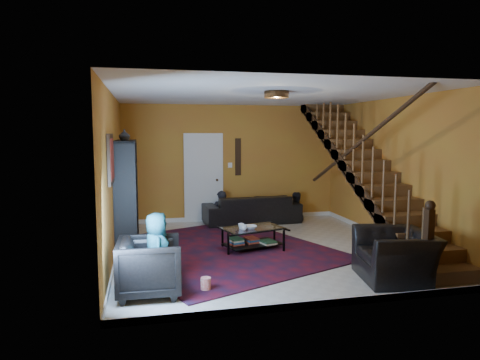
% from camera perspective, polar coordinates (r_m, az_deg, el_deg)
% --- Properties ---
extents(floor, '(5.50, 5.50, 0.00)m').
position_cam_1_polar(floor, '(8.01, 2.95, -9.14)').
color(floor, beige).
rests_on(floor, ground).
extents(room, '(5.50, 5.50, 5.50)m').
position_cam_1_polar(room, '(9.04, -7.59, -7.07)').
color(room, '#AC5C26').
rests_on(room, ground).
extents(staircase, '(0.95, 5.02, 3.18)m').
position_cam_1_polar(staircase, '(8.57, 16.80, 1.13)').
color(staircase, brown).
rests_on(staircase, floor).
extents(bookshelf, '(0.35, 1.80, 2.00)m').
position_cam_1_polar(bookshelf, '(8.12, -14.79, -2.17)').
color(bookshelf, black).
rests_on(bookshelf, floor).
extents(door, '(0.82, 0.05, 2.05)m').
position_cam_1_polar(door, '(10.31, -4.87, 0.12)').
color(door, silver).
rests_on(door, floor).
extents(framed_picture, '(0.04, 0.74, 0.74)m').
position_cam_1_polar(framed_picture, '(6.56, -16.88, 2.69)').
color(framed_picture, maroon).
rests_on(framed_picture, room).
extents(wall_hanging, '(0.14, 0.03, 0.90)m').
position_cam_1_polar(wall_hanging, '(10.42, -0.26, 3.10)').
color(wall_hanging, black).
rests_on(wall_hanging, room).
extents(ceiling_fixture, '(0.40, 0.40, 0.10)m').
position_cam_1_polar(ceiling_fixture, '(6.98, 4.88, 11.28)').
color(ceiling_fixture, '#3F2814').
rests_on(ceiling_fixture, room).
extents(rug, '(4.61, 4.88, 0.02)m').
position_cam_1_polar(rug, '(7.93, -2.54, -9.22)').
color(rug, '#4D0D1A').
rests_on(rug, floor).
extents(sofa, '(2.30, 1.01, 0.66)m').
position_cam_1_polar(sofa, '(10.20, 1.57, -3.87)').
color(sofa, black).
rests_on(sofa, floor).
extents(armchair_left, '(0.86, 0.84, 0.76)m').
position_cam_1_polar(armchair_left, '(5.87, -11.93, -11.24)').
color(armchair_left, black).
rests_on(armchair_left, floor).
extents(armchair_right, '(1.14, 1.25, 0.72)m').
position_cam_1_polar(armchair_right, '(6.70, 19.97, -9.44)').
color(armchair_right, black).
rests_on(armchair_right, floor).
extents(person_adult_a, '(0.47, 0.33, 1.23)m').
position_cam_1_polar(person_adult_a, '(10.13, -2.51, -4.88)').
color(person_adult_a, black).
rests_on(person_adult_a, sofa).
extents(person_adult_b, '(0.59, 0.48, 1.14)m').
position_cam_1_polar(person_adult_b, '(10.61, 7.35, -4.67)').
color(person_adult_b, black).
rests_on(person_adult_b, sofa).
extents(person_child, '(0.37, 0.54, 1.07)m').
position_cam_1_polar(person_child, '(5.97, -11.02, -9.33)').
color(person_child, '#1C666C').
rests_on(person_child, armchair_left).
extents(coffee_table, '(1.21, 0.90, 0.41)m').
position_cam_1_polar(coffee_table, '(7.89, 1.68, -7.63)').
color(coffee_table, black).
rests_on(coffee_table, floor).
extents(cup_a, '(0.15, 0.15, 0.10)m').
position_cam_1_polar(cup_a, '(7.63, 0.52, -6.36)').
color(cup_a, '#999999').
rests_on(cup_a, coffee_table).
extents(cup_b, '(0.11, 0.11, 0.10)m').
position_cam_1_polar(cup_b, '(7.75, 0.13, -6.17)').
color(cup_b, '#999999').
rests_on(cup_b, coffee_table).
extents(bowl, '(0.26, 0.26, 0.06)m').
position_cam_1_polar(bowl, '(7.75, 1.36, -6.31)').
color(bowl, '#999999').
rests_on(bowl, coffee_table).
extents(vase, '(0.18, 0.18, 0.19)m').
position_cam_1_polar(vase, '(7.54, -15.16, 5.81)').
color(vase, '#999999').
rests_on(vase, bookshelf).
extents(popcorn_bucket, '(0.15, 0.15, 0.16)m').
position_cam_1_polar(popcorn_bucket, '(5.98, -4.59, -13.58)').
color(popcorn_bucket, red).
rests_on(popcorn_bucket, rug).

